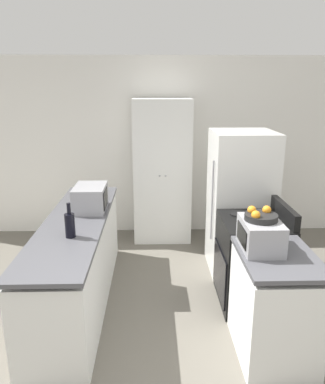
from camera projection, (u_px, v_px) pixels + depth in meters
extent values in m
cube|color=white|center=(160.00, 148.00, 5.57)|extent=(7.00, 0.06, 2.60)
cube|color=silver|center=(78.00, 265.00, 3.85)|extent=(0.58, 2.43, 0.83)
cube|color=#4C4C51|center=(75.00, 222.00, 3.72)|extent=(0.60, 2.48, 0.04)
cube|color=silver|center=(274.00, 309.00, 3.09)|extent=(0.58, 0.79, 0.83)
cube|color=#4C4C51|center=(279.00, 257.00, 2.96)|extent=(0.60, 0.81, 0.04)
cube|color=white|center=(162.00, 171.00, 5.34)|extent=(0.81, 0.54, 2.02)
sphere|color=#B2B2B7|center=(160.00, 176.00, 5.07)|extent=(0.03, 0.03, 0.03)
sphere|color=#B2B2B7|center=(166.00, 176.00, 5.07)|extent=(0.03, 0.03, 0.03)
cube|color=black|center=(252.00, 262.00, 3.84)|extent=(0.64, 0.73, 0.91)
cube|color=black|center=(220.00, 272.00, 3.86)|extent=(0.02, 0.64, 0.50)
cube|color=black|center=(285.00, 212.00, 3.70)|extent=(0.06, 0.69, 0.16)
cylinder|color=black|center=(246.00, 226.00, 3.54)|extent=(0.17, 0.17, 0.01)
cylinder|color=black|center=(238.00, 214.00, 3.87)|extent=(0.17, 0.17, 0.01)
cylinder|color=black|center=(273.00, 226.00, 3.54)|extent=(0.17, 0.17, 0.01)
cylinder|color=black|center=(263.00, 214.00, 3.88)|extent=(0.17, 0.17, 0.01)
cube|color=white|center=(240.00, 202.00, 4.48)|extent=(0.71, 0.75, 1.69)
cylinder|color=gray|center=(212.00, 201.00, 4.25)|extent=(0.02, 0.02, 0.93)
cube|color=#939399|center=(90.00, 198.00, 4.00)|extent=(0.33, 0.47, 0.26)
cube|color=black|center=(106.00, 199.00, 3.97)|extent=(0.01, 0.29, 0.19)
cylinder|color=black|center=(70.00, 225.00, 3.28)|extent=(0.09, 0.09, 0.22)
cylinder|color=black|center=(69.00, 209.00, 3.23)|extent=(0.03, 0.03, 0.10)
cube|color=#939399|center=(261.00, 235.00, 3.03)|extent=(0.30, 0.43, 0.25)
cube|color=black|center=(242.00, 235.00, 3.03)|extent=(0.01, 0.30, 0.15)
cylinder|color=black|center=(261.00, 217.00, 3.00)|extent=(0.26, 0.26, 0.05)
sphere|color=orange|center=(267.00, 210.00, 3.05)|extent=(0.07, 0.07, 0.07)
sphere|color=orange|center=(252.00, 210.00, 3.05)|extent=(0.07, 0.07, 0.07)
sphere|color=orange|center=(256.00, 215.00, 2.93)|extent=(0.07, 0.07, 0.07)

